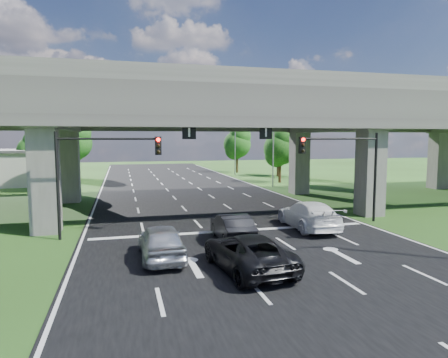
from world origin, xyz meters
name	(u,v)px	position (x,y,z in m)	size (l,w,h in m)	color
ground	(253,246)	(0.00, 0.00, 0.00)	(160.00, 160.00, 0.00)	#244115
road	(211,212)	(0.00, 10.00, 0.01)	(18.00, 120.00, 0.03)	black
overpass	(206,109)	(0.00, 12.00, 7.92)	(80.00, 15.00, 10.00)	#373532
signal_right	(347,160)	(7.82, 3.94, 4.19)	(5.76, 0.54, 6.00)	black
signal_left	(98,164)	(-7.82, 3.94, 4.19)	(5.76, 0.54, 6.00)	black
streetlight_far	(270,137)	(10.10, 24.00, 5.85)	(3.38, 0.25, 10.00)	gray
streetlight_beyond	(233,137)	(10.10, 40.00, 5.85)	(3.38, 0.25, 10.00)	gray
tree_left_near	(49,146)	(-13.95, 26.00, 4.82)	(4.50, 4.50, 7.80)	black
tree_left_mid	(34,150)	(-16.95, 34.00, 4.17)	(3.91, 3.90, 6.76)	black
tree_left_far	(75,142)	(-12.95, 42.00, 5.14)	(4.80, 4.80, 8.32)	black
tree_right_near	(280,147)	(13.05, 28.00, 4.50)	(4.20, 4.20, 7.28)	black
tree_right_mid	(278,148)	(16.05, 36.00, 4.17)	(3.91, 3.90, 6.76)	black
tree_right_far	(237,143)	(12.05, 44.00, 4.82)	(4.50, 4.50, 7.80)	black
car_silver	(161,241)	(-4.87, -1.10, 0.85)	(1.94, 4.83, 1.65)	#B4B7BC
car_dark	(232,227)	(-0.79, 1.23, 0.78)	(1.59, 4.57, 1.51)	black
car_white	(308,215)	(4.63, 3.00, 0.88)	(2.37, 5.83, 1.69)	white
car_trailing	(248,252)	(-1.47, -3.60, 0.80)	(2.56, 5.54, 1.54)	black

